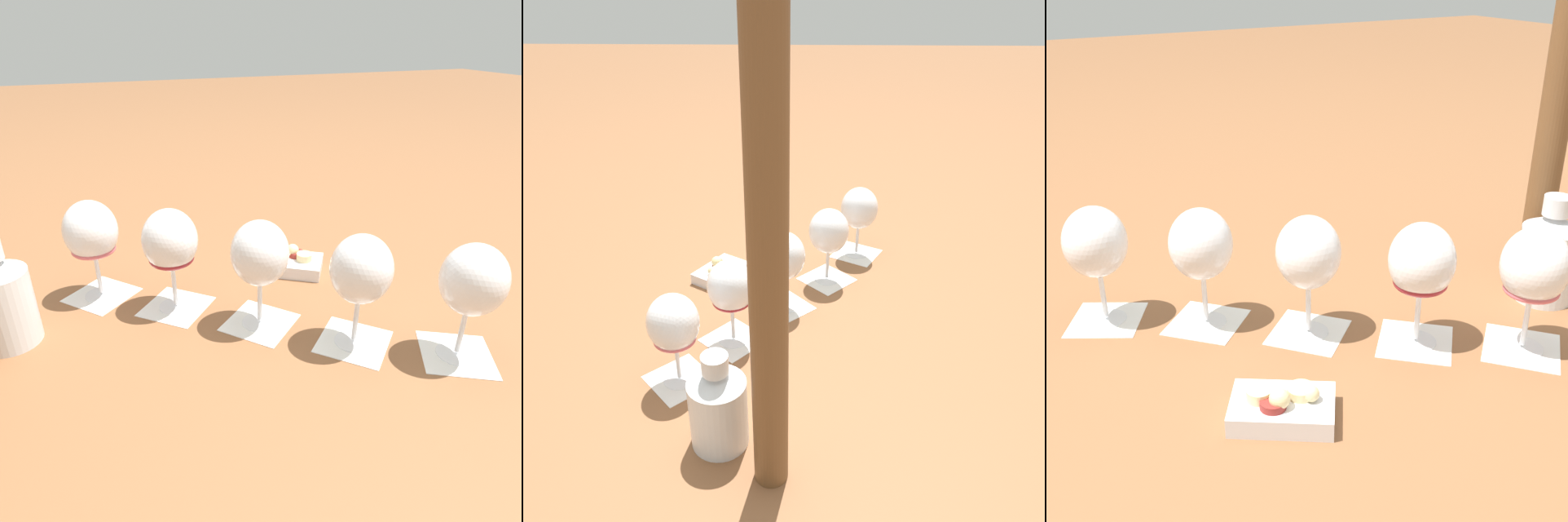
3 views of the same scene
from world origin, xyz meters
The scene contains 13 objects.
ground_plane centered at (0.00, 0.00, 0.00)m, with size 8.00×8.00×0.00m, color brown.
tasting_card_0 centered at (-0.19, -0.25, 0.00)m, with size 0.15×0.15×0.00m.
tasting_card_1 centered at (-0.10, -0.13, 0.00)m, with size 0.15×0.15×0.00m.
tasting_card_2 centered at (0.00, 0.00, 0.00)m, with size 0.15×0.15×0.00m.
tasting_card_3 centered at (0.11, 0.12, 0.00)m, with size 0.15×0.15×0.00m.
tasting_card_4 centered at (0.19, 0.26, 0.00)m, with size 0.15×0.15×0.00m.
wine_glass_0 centered at (-0.19, -0.25, 0.13)m, with size 0.10×0.10×0.19m.
wine_glass_1 centered at (-0.10, -0.13, 0.13)m, with size 0.10×0.10×0.19m.
wine_glass_2 centered at (0.00, 0.00, 0.13)m, with size 0.10×0.10×0.19m.
wine_glass_3 centered at (0.11, 0.12, 0.13)m, with size 0.10×0.10×0.19m.
wine_glass_4 centered at (0.19, 0.26, 0.13)m, with size 0.10×0.10×0.19m.
ceramic_vase centered at (-0.10, -0.40, 0.08)m, with size 0.10×0.10×0.18m.
snack_dish centered at (-0.16, 0.13, 0.02)m, with size 0.14×0.16×0.05m.
Camera 1 is at (0.63, -0.23, 0.47)m, focal length 32.00 mm.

